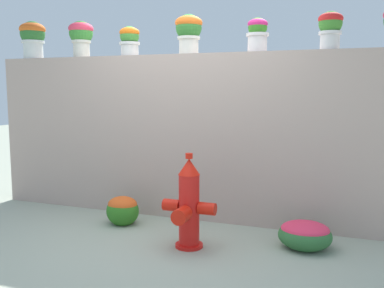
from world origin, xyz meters
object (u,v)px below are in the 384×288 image
(potted_plant_2, at_px, (130,39))
(potted_plant_4, at_px, (258,33))
(flower_bush_left, at_px, (305,234))
(potted_plant_0, at_px, (33,36))
(potted_plant_5, at_px, (330,27))
(potted_plant_3, at_px, (189,30))
(fire_hydrant, at_px, (188,206))
(flower_bush_right, at_px, (123,209))
(potted_plant_1, at_px, (81,35))

(potted_plant_2, relative_size, potted_plant_4, 0.96)
(potted_plant_4, xyz_separation_m, flower_bush_left, (0.62, -0.65, -1.93))
(potted_plant_0, xyz_separation_m, potted_plant_5, (3.68, -0.03, -0.06))
(potted_plant_0, height_order, potted_plant_4, potted_plant_0)
(potted_plant_3, height_order, fire_hydrant, potted_plant_3)
(flower_bush_right, bearing_deg, potted_plant_4, 24.16)
(potted_plant_0, bearing_deg, flower_bush_left, -9.95)
(potted_plant_2, xyz_separation_m, fire_hydrant, (1.13, -1.00, -1.67))
(potted_plant_3, relative_size, potted_plant_5, 1.17)
(potted_plant_1, relative_size, potted_plant_2, 1.28)
(potted_plant_2, xyz_separation_m, flower_bush_left, (2.16, -0.64, -1.93))
(potted_plant_2, height_order, flower_bush_left, potted_plant_2)
(potted_plant_3, distance_m, fire_hydrant, 2.03)
(potted_plant_0, bearing_deg, potted_plant_1, 1.47)
(potted_plant_2, xyz_separation_m, potted_plant_5, (2.28, -0.04, 0.03))
(potted_plant_1, distance_m, flower_bush_left, 3.53)
(potted_plant_2, bearing_deg, potted_plant_1, 179.63)
(flower_bush_left, relative_size, flower_bush_right, 1.37)
(potted_plant_1, bearing_deg, fire_hydrant, -28.96)
(potted_plant_5, xyz_separation_m, flower_bush_right, (-2.08, -0.55, -1.92))
(potted_plant_1, relative_size, flower_bush_left, 0.90)
(potted_plant_4, relative_size, flower_bush_right, 1.01)
(potted_plant_5, bearing_deg, potted_plant_4, 176.25)
(potted_plant_1, height_order, fire_hydrant, potted_plant_1)
(potted_plant_2, distance_m, potted_plant_4, 1.53)
(potted_plant_3, xyz_separation_m, potted_plant_5, (1.52, -0.02, -0.04))
(potted_plant_2, distance_m, potted_plant_3, 0.76)
(flower_bush_right, bearing_deg, potted_plant_5, 14.83)
(potted_plant_3, height_order, flower_bush_left, potted_plant_3)
(potted_plant_4, distance_m, flower_bush_left, 2.13)
(potted_plant_3, distance_m, flower_bush_left, 2.52)
(potted_plant_0, bearing_deg, potted_plant_3, -0.05)
(potted_plant_5, bearing_deg, potted_plant_1, 179.15)
(potted_plant_4, bearing_deg, flower_bush_left, -46.17)
(potted_plant_3, bearing_deg, potted_plant_4, 1.87)
(potted_plant_4, height_order, flower_bush_left, potted_plant_4)
(potted_plant_0, distance_m, flower_bush_left, 4.14)
(potted_plant_1, xyz_separation_m, potted_plant_2, (0.68, -0.00, -0.08))
(potted_plant_4, height_order, flower_bush_right, potted_plant_4)
(potted_plant_1, relative_size, fire_hydrant, 0.50)
(potted_plant_1, xyz_separation_m, potted_plant_3, (1.44, -0.02, -0.01))
(flower_bush_left, bearing_deg, potted_plant_1, 167.22)
(potted_plant_4, distance_m, flower_bush_right, 2.40)
(potted_plant_3, relative_size, potted_plant_4, 1.21)
(flower_bush_right, bearing_deg, flower_bush_left, -1.44)
(potted_plant_2, height_order, potted_plant_5, potted_plant_5)
(fire_hydrant, xyz_separation_m, flower_bush_right, (-0.93, 0.41, -0.23))
(potted_plant_0, relative_size, potted_plant_4, 1.32)
(flower_bush_left, height_order, flower_bush_right, flower_bush_right)
(potted_plant_0, distance_m, potted_plant_4, 2.94)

